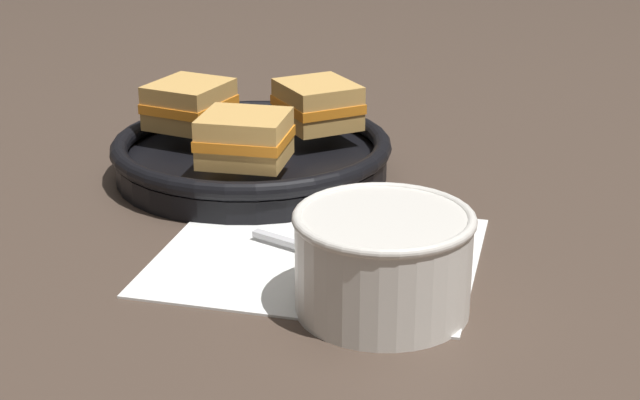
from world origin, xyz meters
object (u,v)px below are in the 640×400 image
at_px(skillet, 252,156).
at_px(sandwich_near_right, 318,104).
at_px(sandwich_near_left, 245,138).
at_px(spoon, 350,261).
at_px(sandwich_far_left, 190,104).
at_px(soup_bowl, 383,256).

bearing_deg(skillet, sandwich_near_right, 46.89).
height_order(skillet, sandwich_near_left, sandwich_near_left).
xyz_separation_m(spoon, sandwich_far_left, (-0.23, 0.21, 0.06)).
relative_size(skillet, sandwich_near_left, 3.28).
xyz_separation_m(skillet, sandwich_far_left, (-0.08, 0.02, 0.04)).
distance_m(sandwich_near_right, sandwich_far_left, 0.13).
bearing_deg(skillet, soup_bowl, -51.15).
bearing_deg(sandwich_near_left, sandwich_far_left, 136.89).
bearing_deg(soup_bowl, sandwich_near_right, 115.69).
relative_size(skillet, sandwich_near_right, 2.63).
height_order(sandwich_near_right, sandwich_far_left, same).
height_order(spoon, sandwich_near_right, sandwich_near_right).
xyz_separation_m(soup_bowl, skillet, (-0.20, 0.25, -0.02)).
relative_size(soup_bowl, skillet, 0.47).
bearing_deg(soup_bowl, sandwich_near_left, 135.59).
bearing_deg(sandwich_near_left, skillet, 106.89).
bearing_deg(skillet, sandwich_near_left, -73.11).
bearing_deg(spoon, soup_bowl, -36.88).
bearing_deg(sandwich_near_right, skillet, -133.11).
height_order(soup_bowl, spoon, soup_bowl).
distance_m(sandwich_near_left, sandwich_far_left, 0.13).
xyz_separation_m(skillet, sandwich_near_left, (0.02, -0.07, 0.04)).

